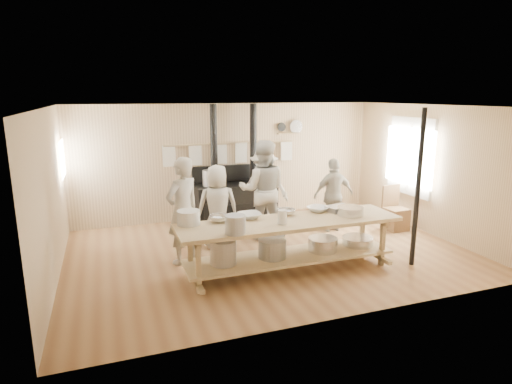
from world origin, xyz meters
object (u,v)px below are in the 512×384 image
cook_far_left (183,211)px  cook_center (218,207)px  cook_left (263,190)px  chair (395,217)px  cook_by_window (264,187)px  cook_right (333,195)px  stove (235,198)px  roasting_pan (339,208)px  prep_table (289,240)px

cook_far_left → cook_center: (0.74, 0.54, -0.13)m
cook_left → chair: bearing=-169.9°
cook_center → chair: (3.79, -0.23, -0.50)m
cook_by_window → cook_right: bearing=-11.9°
cook_center → stove: bearing=-110.9°
stove → cook_left: stove is taller
cook_right → cook_center: bearing=4.2°
stove → cook_far_left: 2.60m
cook_far_left → roasting_pan: bearing=133.7°
stove → cook_far_left: stove is taller
cook_far_left → chair: size_ratio=1.95×
cook_center → cook_right: cook_center is taller
cook_left → cook_by_window: (0.37, 0.91, -0.15)m
cook_center → roasting_pan: cook_center is taller
prep_table → cook_by_window: bearing=78.1°
cook_by_window → roasting_pan: (0.47, -2.38, 0.07)m
cook_by_window → roasting_pan: size_ratio=4.03×
chair → roasting_pan: bearing=-156.5°
cook_far_left → cook_left: bearing=173.2°
cook_by_window → chair: size_ratio=1.78×
cook_left → cook_far_left: bearing=43.0°
cook_center → cook_right: size_ratio=1.02×
cook_far_left → cook_right: (3.25, 0.70, -0.14)m
cook_center → roasting_pan: bearing=151.7°
cook_right → cook_by_window: size_ratio=0.92×
chair → cook_right: bearing=159.4°
cook_left → cook_center: size_ratio=1.25×
cook_far_left → cook_left: cook_left is taller
cook_center → roasting_pan: (1.80, -1.25, 0.12)m
prep_table → roasting_pan: (1.02, 0.24, 0.38)m
cook_by_window → chair: (2.45, -1.35, -0.55)m
prep_table → roasting_pan: bearing=13.1°
roasting_pan → cook_right: bearing=63.3°
cook_by_window → chair: 2.86m
stove → chair: (3.00, -1.76, -0.25)m
cook_far_left → cook_right: bearing=161.4°
stove → roasting_pan: stove is taller
cook_far_left → cook_by_window: 2.66m
prep_table → cook_left: size_ratio=1.85×
stove → cook_by_window: bearing=-36.4°
prep_table → cook_far_left: 1.83m
prep_table → cook_far_left: cook_far_left is taller
stove → prep_table: size_ratio=0.72×
cook_center → roasting_pan: size_ratio=3.79×
chair → prep_table: bearing=-161.0°
cook_left → cook_center: bearing=31.6°
cook_left → cook_center: 1.01m
cook_far_left → prep_table: bearing=117.4°
cook_far_left → cook_by_window: (2.07, 1.67, -0.08)m
cook_right → cook_by_window: (-1.18, 0.97, 0.06)m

